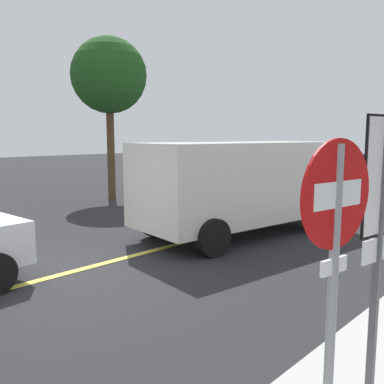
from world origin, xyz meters
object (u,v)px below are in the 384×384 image
white_van (242,182)px  tree_centre_verge (109,76)px  stop_sign (335,246)px  speed_limit_sign (380,208)px  car_silver_near_curb (341,175)px

white_van → tree_centre_verge: tree_centre_verge is taller
stop_sign → speed_limit_sign: bearing=-0.1°
stop_sign → white_van: bearing=41.9°
tree_centre_verge → speed_limit_sign: bearing=-115.8°
stop_sign → car_silver_near_curb: stop_sign is taller
speed_limit_sign → white_van: 6.48m
stop_sign → speed_limit_sign: 0.84m
car_silver_near_curb → speed_limit_sign: bearing=-154.9°
tree_centre_verge → stop_sign: bearing=-119.0°
tree_centre_verge → white_van: bearing=-100.1°
stop_sign → white_van: 7.06m
white_van → tree_centre_verge: 7.81m
white_van → tree_centre_verge: size_ratio=0.92×
white_van → car_silver_near_curb: (7.67, 0.95, -0.43)m
speed_limit_sign → white_van: speed_limit_sign is taller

